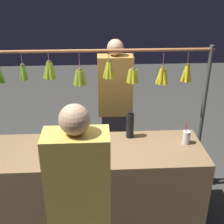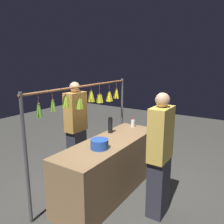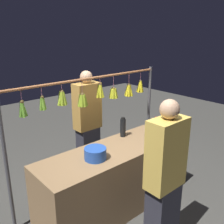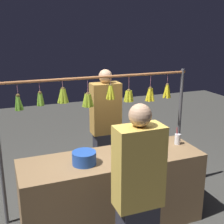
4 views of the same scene
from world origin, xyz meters
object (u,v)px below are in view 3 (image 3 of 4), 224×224
water_bottle (123,127)px  customer_person (164,183)px  blue_bucket (95,154)px  drink_cup (156,126)px  vendor_person (88,126)px

water_bottle → customer_person: size_ratio=0.16×
blue_bucket → drink_cup: (-1.24, -0.12, -0.00)m
vendor_person → water_bottle: bearing=98.6°
water_bottle → customer_person: (0.46, 1.09, -0.16)m
water_bottle → blue_bucket: 0.76m
blue_bucket → drink_cup: size_ratio=1.18×
customer_person → vendor_person: bearing=-101.3°
blue_bucket → vendor_person: (-0.60, -0.97, -0.09)m
blue_bucket → customer_person: 0.86m
water_bottle → vendor_person: 0.72m
water_bottle → blue_bucket: bearing=21.4°
water_bottle → drink_cup: water_bottle is taller
vendor_person → customer_person: 1.82m
drink_cup → customer_person: bearing=43.0°
water_bottle → vendor_person: vendor_person is taller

